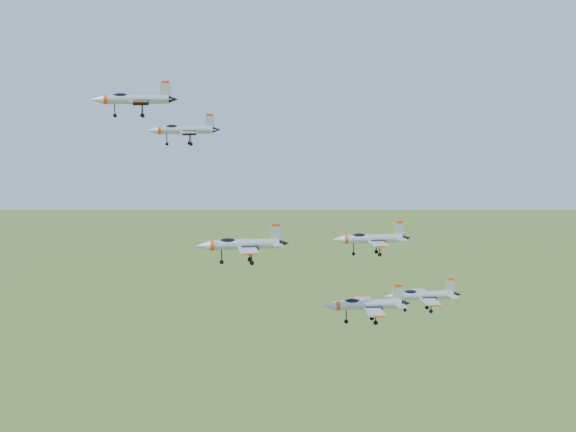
{
  "coord_description": "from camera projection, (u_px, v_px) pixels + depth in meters",
  "views": [
    {
      "loc": [
        5.01,
        -113.24,
        144.37
      ],
      "look_at": [
        7.93,
        -2.39,
        127.31
      ],
      "focal_mm": 50.0,
      "sensor_mm": 36.0,
      "label": 1
    }
  ],
  "objects": [
    {
      "name": "jet_trail",
      "position": [
        422.0,
        295.0,
        116.38
      ],
      "size": [
        11.55,
        9.56,
        3.09
      ],
      "rotation": [
        0.0,
        0.0,
        0.08
      ],
      "color": "#AAB0B7"
    },
    {
      "name": "jet_left_high",
      "position": [
        183.0,
        130.0,
        112.27
      ],
      "size": [
        10.41,
        8.78,
        2.8
      ],
      "rotation": [
        0.0,
        0.0,
        0.21
      ],
      "color": "#AAB0B7"
    },
    {
      "name": "jet_right_high",
      "position": [
        242.0,
        244.0,
        97.1
      ],
      "size": [
        11.44,
        9.55,
        3.06
      ],
      "rotation": [
        0.0,
        0.0,
        0.14
      ],
      "color": "#AAB0B7"
    },
    {
      "name": "jet_left_low",
      "position": [
        371.0,
        239.0,
        119.76
      ],
      "size": [
        12.09,
        10.04,
        3.23
      ],
      "rotation": [
        0.0,
        0.0,
        0.1
      ],
      "color": "#AAB0B7"
    },
    {
      "name": "jet_right_low",
      "position": [
        366.0,
        304.0,
        104.53
      ],
      "size": [
        11.86,
        9.86,
        3.17
      ],
      "rotation": [
        0.0,
        0.0,
        0.11
      ],
      "color": "#AAB0B7"
    },
    {
      "name": "jet_lead",
      "position": [
        134.0,
        99.0,
        122.76
      ],
      "size": [
        13.31,
        11.16,
        3.57
      ],
      "rotation": [
        0.0,
        0.0,
        0.18
      ],
      "color": "#AAB0B7"
    }
  ]
}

